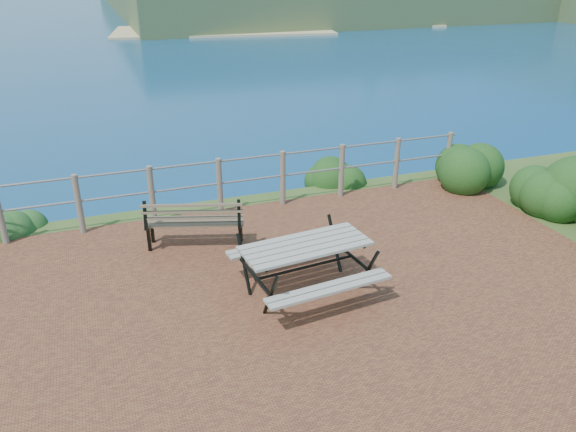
% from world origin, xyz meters
% --- Properties ---
extents(ground, '(10.00, 7.00, 0.12)m').
position_xyz_m(ground, '(0.00, 0.00, 0.00)').
color(ground, brown).
rests_on(ground, ground).
extents(safety_railing, '(9.40, 0.10, 1.00)m').
position_xyz_m(safety_railing, '(0.00, 3.35, 0.57)').
color(safety_railing, '#6B5B4C').
rests_on(safety_railing, ground).
extents(picnic_table, '(1.74, 1.45, 0.71)m').
position_xyz_m(picnic_table, '(0.47, 0.49, 0.45)').
color(picnic_table, '#9B968B').
rests_on(picnic_table, ground).
extents(park_bench, '(1.54, 0.80, 0.84)m').
position_xyz_m(park_bench, '(-0.65, 2.27, 0.56)').
color(park_bench, brown).
rests_on(park_bench, ground).
extents(shrub_right_front, '(1.27, 1.27, 1.81)m').
position_xyz_m(shrub_right_front, '(5.61, 1.57, 0.00)').
color(shrub_right_front, '#144116').
rests_on(shrub_right_front, ground).
extents(shrub_right_edge, '(1.01, 1.01, 1.44)m').
position_xyz_m(shrub_right_edge, '(4.98, 3.17, 0.00)').
color(shrub_right_edge, '#144116').
rests_on(shrub_right_edge, ground).
extents(shrub_lip_west, '(0.82, 0.82, 0.58)m').
position_xyz_m(shrub_lip_west, '(-3.29, 3.78, 0.00)').
color(shrub_lip_west, '#1D4F20').
rests_on(shrub_lip_west, ground).
extents(shrub_lip_east, '(0.88, 0.88, 0.66)m').
position_xyz_m(shrub_lip_east, '(2.50, 4.22, 0.00)').
color(shrub_lip_east, '#144116').
rests_on(shrub_lip_east, ground).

